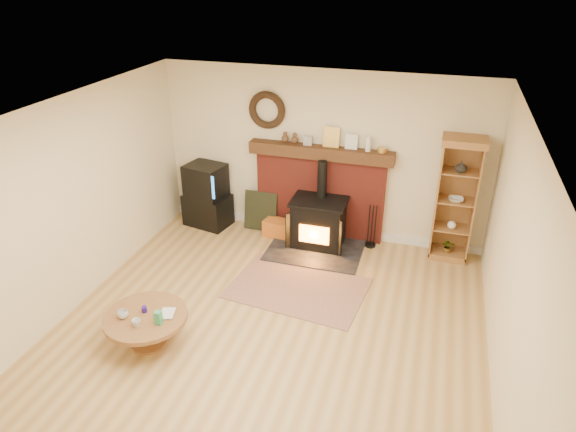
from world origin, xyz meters
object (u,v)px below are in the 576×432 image
(tv_unit, at_px, (207,196))
(coffee_table, at_px, (146,321))
(curio_cabinet, at_px, (456,199))
(wood_stove, at_px, (318,224))

(tv_unit, height_order, coffee_table, tv_unit)
(tv_unit, bearing_deg, curio_cabinet, 1.27)
(wood_stove, distance_m, curio_cabinet, 2.02)
(curio_cabinet, bearing_deg, tv_unit, -178.73)
(coffee_table, bearing_deg, tv_unit, 101.47)
(tv_unit, xyz_separation_m, coffee_table, (0.60, -2.94, -0.17))
(tv_unit, bearing_deg, coffee_table, -78.53)
(wood_stove, relative_size, tv_unit, 1.34)
(wood_stove, height_order, coffee_table, wood_stove)
(wood_stove, xyz_separation_m, tv_unit, (-1.92, 0.19, 0.13))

